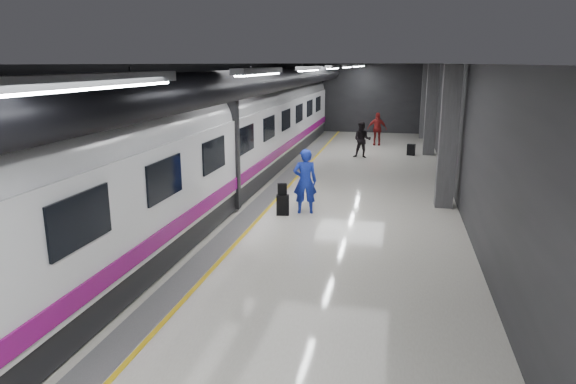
# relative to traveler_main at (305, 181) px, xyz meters

# --- Properties ---
(ground) EXTENTS (40.00, 40.00, 0.00)m
(ground) POSITION_rel_traveler_main_xyz_m (-0.28, -0.30, -1.01)
(ground) COLOR silver
(ground) RESTS_ON ground
(platform_hall) EXTENTS (10.02, 40.02, 4.51)m
(platform_hall) POSITION_rel_traveler_main_xyz_m (-0.57, 0.65, 2.53)
(platform_hall) COLOR black
(platform_hall) RESTS_ON ground
(train) EXTENTS (3.05, 38.00, 4.05)m
(train) POSITION_rel_traveler_main_xyz_m (-3.53, -0.31, 1.06)
(train) COLOR black
(train) RESTS_ON ground
(traveler_main) EXTENTS (0.82, 0.63, 2.01)m
(traveler_main) POSITION_rel_traveler_main_xyz_m (0.00, 0.00, 0.00)
(traveler_main) COLOR #1C32D3
(traveler_main) RESTS_ON ground
(suitcase_main) EXTENTS (0.42, 0.31, 0.62)m
(suitcase_main) POSITION_rel_traveler_main_xyz_m (-0.62, -0.36, -0.70)
(suitcase_main) COLOR black
(suitcase_main) RESTS_ON ground
(shoulder_bag) EXTENTS (0.30, 0.22, 0.36)m
(shoulder_bag) POSITION_rel_traveler_main_xyz_m (-0.64, -0.35, -0.20)
(shoulder_bag) COLOR black
(shoulder_bag) RESTS_ON suitcase_main
(traveler_far_a) EXTENTS (0.90, 0.72, 1.77)m
(traveler_far_a) POSITION_rel_traveler_main_xyz_m (1.02, 10.00, -0.12)
(traveler_far_a) COLOR black
(traveler_far_a) RESTS_ON ground
(traveler_far_b) EXTENTS (1.09, 0.47, 1.84)m
(traveler_far_b) POSITION_rel_traveler_main_xyz_m (1.54, 14.25, -0.09)
(traveler_far_b) COLOR maroon
(traveler_far_b) RESTS_ON ground
(suitcase_far) EXTENTS (0.43, 0.33, 0.56)m
(suitcase_far) POSITION_rel_traveler_main_xyz_m (3.40, 11.24, -0.73)
(suitcase_far) COLOR black
(suitcase_far) RESTS_ON ground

